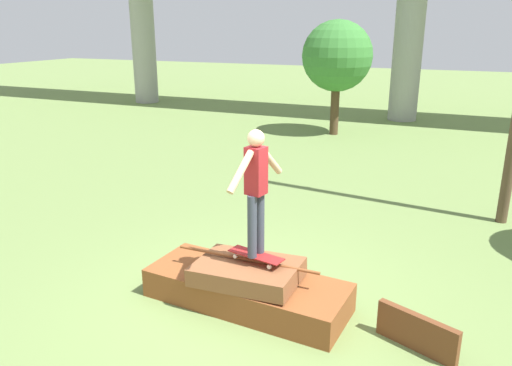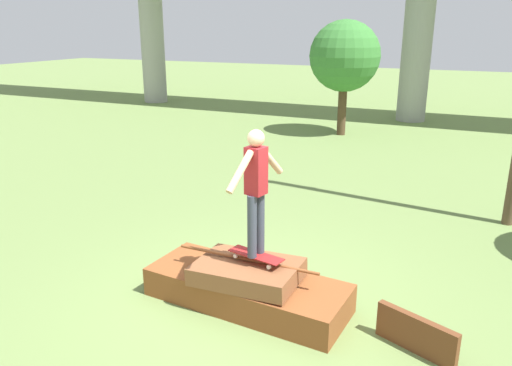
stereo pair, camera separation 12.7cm
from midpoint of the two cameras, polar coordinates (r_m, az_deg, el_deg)
name	(u,v)px [view 1 (the left image)]	position (r m, az deg, el deg)	size (l,w,h in m)	color
ground_plane	(247,303)	(6.94, -1.61, -13.55)	(80.00, 80.00, 0.00)	olive
scrap_pile	(247,286)	(6.79, -1.62, -11.71)	(2.79, 1.21, 0.67)	brown
scrap_plank_loose	(417,332)	(6.23, 17.31, -15.96)	(0.95, 0.46, 0.44)	brown
skateboard	(256,255)	(6.51, -0.57, -8.28)	(0.79, 0.36, 0.09)	maroon
skater	(256,185)	(6.15, -0.59, -0.20)	(0.31, 1.12, 1.64)	#383D4C
tree_behind_left	(337,56)	(17.13, 9.05, 14.09)	(2.32, 2.32, 3.78)	#4C3823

